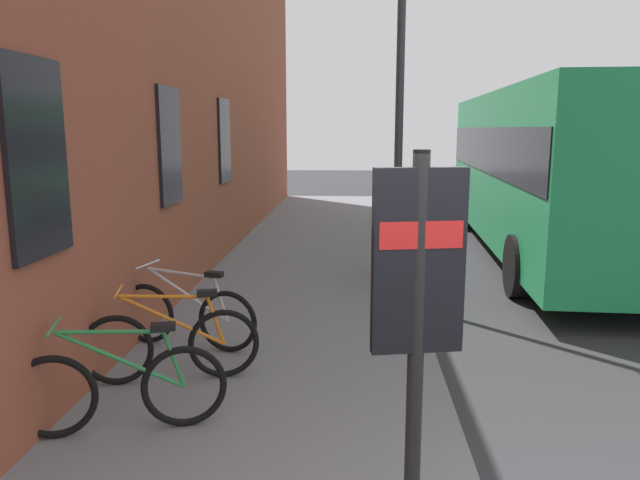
% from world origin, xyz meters
% --- Properties ---
extents(ground, '(60.00, 60.00, 0.00)m').
position_xyz_m(ground, '(6.00, -1.00, 0.00)').
color(ground, '#2D2D30').
extents(sidewalk_pavement, '(24.00, 3.50, 0.12)m').
position_xyz_m(sidewalk_pavement, '(8.00, 1.75, 0.06)').
color(sidewalk_pavement, slate).
rests_on(sidewalk_pavement, ground).
extents(station_facade, '(22.00, 0.65, 7.48)m').
position_xyz_m(station_facade, '(8.99, 3.80, 3.74)').
color(station_facade, brown).
rests_on(station_facade, ground).
extents(bicycle_far_end, '(0.61, 1.73, 0.97)m').
position_xyz_m(bicycle_far_end, '(1.88, 2.86, 0.51)').
color(bicycle_far_end, black).
rests_on(bicycle_far_end, sidewalk_pavement).
extents(bicycle_leaning_wall, '(0.58, 1.74, 0.97)m').
position_xyz_m(bicycle_leaning_wall, '(2.94, 2.75, 0.51)').
color(bicycle_leaning_wall, black).
rests_on(bicycle_leaning_wall, sidewalk_pavement).
extents(bicycle_beside_lamp, '(0.58, 1.73, 0.97)m').
position_xyz_m(bicycle_beside_lamp, '(3.89, 2.87, 0.51)').
color(bicycle_beside_lamp, black).
rests_on(bicycle_beside_lamp, sidewalk_pavement).
extents(transit_info_sign, '(0.18, 0.56, 2.40)m').
position_xyz_m(transit_info_sign, '(0.75, 0.56, 1.72)').
color(transit_info_sign, black).
rests_on(transit_info_sign, sidewalk_pavement).
extents(city_bus, '(10.62, 3.08, 3.35)m').
position_xyz_m(city_bus, '(10.00, -3.00, 1.92)').
color(city_bus, '#1E8C4C').
rests_on(city_bus, ground).
extents(pedestrian_crossing_street, '(0.63, 0.29, 1.66)m').
position_xyz_m(pedestrian_crossing_street, '(7.40, 0.46, 1.13)').
color(pedestrian_crossing_street, '#B2A599').
rests_on(pedestrian_crossing_street, sidewalk_pavement).
extents(street_lamp, '(0.28, 0.28, 5.35)m').
position_xyz_m(street_lamp, '(6.30, 0.30, 3.28)').
color(street_lamp, '#333338').
rests_on(street_lamp, sidewalk_pavement).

